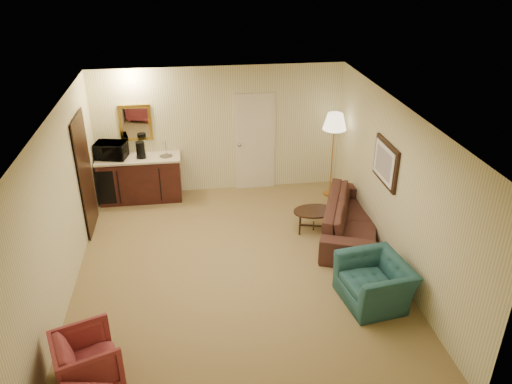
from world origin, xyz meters
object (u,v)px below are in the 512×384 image
at_px(sofa, 353,212).
at_px(coffee_maker, 141,150).
at_px(microwave, 111,148).
at_px(teal_armchair, 375,276).
at_px(coffee_table, 314,221).
at_px(rose_chair_near, 87,357).
at_px(floor_lamp, 332,155).
at_px(waste_bin, 174,191).
at_px(wetbar_cabinet, 140,179).

xyz_separation_m(sofa, coffee_maker, (-3.73, 1.89, 0.63)).
distance_m(sofa, microwave, 4.77).
relative_size(teal_armchair, coffee_table, 1.33).
relative_size(teal_armchair, rose_chair_near, 1.37).
xyz_separation_m(rose_chair_near, floor_lamp, (4.16, 4.40, 0.52)).
height_order(waste_bin, coffee_maker, coffee_maker).
bearing_deg(coffee_maker, microwave, -177.14).
bearing_deg(rose_chair_near, microwave, -17.86).
xyz_separation_m(wetbar_cabinet, microwave, (-0.50, 0.04, 0.66)).
xyz_separation_m(sofa, teal_armchair, (-0.25, -1.84, -0.01)).
height_order(teal_armchair, floor_lamp, floor_lamp).
xyz_separation_m(wetbar_cabinet, waste_bin, (0.65, -0.07, -0.30)).
xyz_separation_m(teal_armchair, floor_lamp, (0.30, 3.43, 0.44)).
height_order(teal_armchair, rose_chair_near, teal_armchair).
xyz_separation_m(coffee_table, waste_bin, (-2.51, 1.65, -0.06)).
height_order(sofa, teal_armchair, sofa).
relative_size(wetbar_cabinet, rose_chair_near, 2.25).
bearing_deg(teal_armchair, floor_lamp, 166.29).
bearing_deg(floor_lamp, wetbar_cabinet, 175.25).
height_order(rose_chair_near, floor_lamp, floor_lamp).
height_order(rose_chair_near, microwave, microwave).
height_order(waste_bin, microwave, microwave).
bearing_deg(waste_bin, rose_chair_near, -101.69).
height_order(coffee_table, microwave, microwave).
bearing_deg(wetbar_cabinet, microwave, 174.91).
bearing_deg(microwave, sofa, -12.36).
distance_m(sofa, rose_chair_near, 4.98).
height_order(teal_armchair, coffee_maker, coffee_maker).
bearing_deg(waste_bin, microwave, 174.31).
bearing_deg(floor_lamp, rose_chair_near, -133.41).
bearing_deg(rose_chair_near, coffee_table, -69.28).
bearing_deg(coffee_table, microwave, 154.25).
xyz_separation_m(wetbar_cabinet, coffee_maker, (0.07, -0.02, 0.62)).
bearing_deg(sofa, floor_lamp, 19.65).
distance_m(floor_lamp, coffee_maker, 3.80).
xyz_separation_m(wetbar_cabinet, coffee_table, (3.16, -1.72, -0.24)).
height_order(floor_lamp, microwave, floor_lamp).
xyz_separation_m(teal_armchair, coffee_table, (-0.39, 2.03, -0.22)).
bearing_deg(microwave, wetbar_cabinet, 6.92).
distance_m(teal_armchair, coffee_table, 2.07).
bearing_deg(microwave, coffee_table, -13.74).
bearing_deg(rose_chair_near, teal_armchair, -95.96).
relative_size(rose_chair_near, microwave, 1.24).
relative_size(floor_lamp, coffee_maker, 5.37).
height_order(teal_armchair, coffee_table, teal_armchair).
bearing_deg(teal_armchair, coffee_table, -177.75).
height_order(rose_chair_near, coffee_maker, coffee_maker).
xyz_separation_m(wetbar_cabinet, sofa, (3.80, -1.90, -0.01)).
bearing_deg(coffee_table, sofa, -15.95).
relative_size(sofa, coffee_maker, 7.03).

